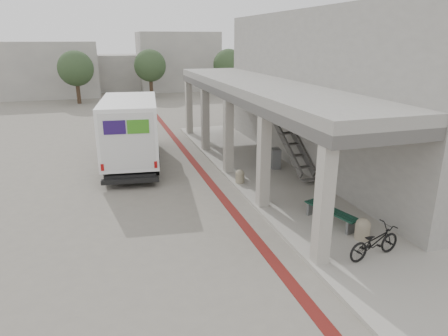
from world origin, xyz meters
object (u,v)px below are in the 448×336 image
object	(u,v)px
bench	(331,214)
utility_cabinet	(275,158)
fedex_truck	(131,128)
bicycle_black	(374,242)

from	to	relation	value
bench	utility_cabinet	xyz separation A→B (m)	(0.67, 5.86, 0.12)
utility_cabinet	fedex_truck	bearing A→B (deg)	161.31
fedex_truck	bicycle_black	distance (m)	12.48
utility_cabinet	bicycle_black	size ratio (longest dim) A/B	0.52
bench	utility_cabinet	world-z (taller)	utility_cabinet
fedex_truck	utility_cabinet	size ratio (longest dim) A/B	8.58
bench	bicycle_black	size ratio (longest dim) A/B	1.18
fedex_truck	bench	size ratio (longest dim) A/B	3.80
bicycle_black	fedex_truck	bearing A→B (deg)	15.68
bench	bicycle_black	distance (m)	2.19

